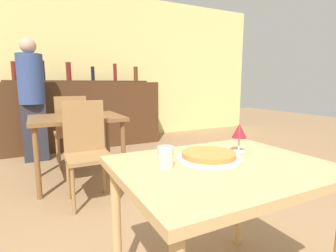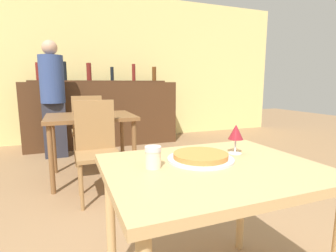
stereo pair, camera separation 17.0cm
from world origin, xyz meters
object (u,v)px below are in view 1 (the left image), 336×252
cheese_shaker (166,157)px  wine_glass (239,132)px  chair_far_side_back (71,127)px  pizza_tray (209,156)px  person_standing (32,96)px  chair_far_side_front (86,145)px

cheese_shaker → wine_glass: 0.50m
chair_far_side_back → cheese_shaker: bearing=92.1°
pizza_tray → wine_glass: size_ratio=2.06×
person_standing → wine_glass: (1.01, -3.07, -0.08)m
chair_far_side_front → wine_glass: chair_far_side_front is taller
chair_far_side_front → person_standing: 1.77m
cheese_shaker → person_standing: bearing=99.4°
chair_far_side_back → pizza_tray: chair_far_side_back is taller
chair_far_side_back → wine_glass: 2.61m
chair_far_side_back → pizza_tray: bearing=97.7°
chair_far_side_back → cheese_shaker: (0.09, -2.59, 0.25)m
person_standing → wine_glass: size_ratio=10.81×
person_standing → chair_far_side_front: bearing=-75.7°
chair_far_side_front → pizza_tray: chair_far_side_front is taller
pizza_tray → wine_glass: bearing=10.6°
cheese_shaker → pizza_tray: bearing=5.7°
chair_far_side_front → pizza_tray: size_ratio=2.89×
chair_far_side_back → person_standing: size_ratio=0.55×
chair_far_side_back → wine_glass: (0.58, -2.52, 0.31)m
chair_far_side_front → chair_far_side_back: 1.12m
chair_far_side_back → wine_glass: chair_far_side_back is taller
wine_glass → chair_far_side_front: bearing=112.5°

